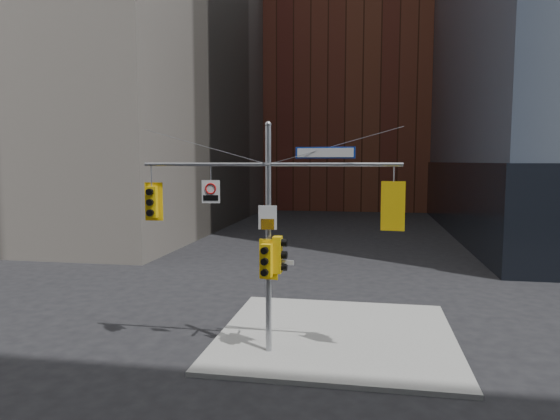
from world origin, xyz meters
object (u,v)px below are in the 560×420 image
(signal_assembly, at_px, (268,216))
(traffic_light_pole_side, at_px, (279,255))
(traffic_light_pole_front, at_px, (267,260))
(street_sign_blade, at_px, (325,153))
(traffic_light_east_arm, at_px, (393,206))
(regulatory_sign_arm, at_px, (211,191))
(traffic_light_west_arm, at_px, (152,202))

(signal_assembly, height_order, traffic_light_pole_side, signal_assembly)
(traffic_light_pole_front, xyz_separation_m, street_sign_blade, (1.72, 0.27, 3.26))
(traffic_light_east_arm, xyz_separation_m, regulatory_sign_arm, (-5.56, -0.02, 0.37))
(street_sign_blade, relative_size, regulatory_sign_arm, 2.51)
(traffic_light_pole_side, relative_size, regulatory_sign_arm, 1.58)
(traffic_light_west_arm, height_order, traffic_light_pole_side, traffic_light_west_arm)
(traffic_light_pole_side, bearing_deg, traffic_light_east_arm, -89.38)
(street_sign_blade, xyz_separation_m, regulatory_sign_arm, (-3.55, -0.02, -1.18))
(traffic_light_west_arm, distance_m, street_sign_blade, 5.74)
(traffic_light_west_arm, xyz_separation_m, traffic_light_east_arm, (7.54, -0.01, -0.00))
(traffic_light_east_arm, relative_size, street_sign_blade, 0.80)
(traffic_light_east_arm, bearing_deg, traffic_light_pole_front, 8.87)
(traffic_light_pole_side, bearing_deg, signal_assembly, 91.85)
(signal_assembly, xyz_separation_m, traffic_light_west_arm, (-3.80, 0.01, 0.38))
(traffic_light_pole_side, distance_m, traffic_light_pole_front, 0.45)
(traffic_light_pole_side, xyz_separation_m, traffic_light_pole_front, (-0.33, -0.27, -0.13))
(regulatory_sign_arm, bearing_deg, street_sign_blade, -4.13)
(street_sign_blade, distance_m, regulatory_sign_arm, 3.74)
(traffic_light_west_arm, distance_m, regulatory_sign_arm, 2.01)
(traffic_light_east_arm, bearing_deg, traffic_light_pole_side, 4.68)
(traffic_light_west_arm, bearing_deg, traffic_light_pole_front, -8.21)
(traffic_light_pole_side, relative_size, traffic_light_pole_front, 0.91)
(traffic_light_west_arm, distance_m, traffic_light_east_arm, 7.54)
(traffic_light_east_arm, height_order, street_sign_blade, street_sign_blade)
(street_sign_blade, bearing_deg, traffic_light_pole_front, -165.31)
(traffic_light_pole_side, relative_size, street_sign_blade, 0.63)
(signal_assembly, bearing_deg, street_sign_blade, 0.11)
(traffic_light_pole_front, relative_size, street_sign_blade, 0.69)
(traffic_light_west_arm, distance_m, traffic_light_pole_side, 4.42)
(traffic_light_pole_front, relative_size, regulatory_sign_arm, 1.74)
(regulatory_sign_arm, bearing_deg, signal_assembly, -3.87)
(traffic_light_pole_front, xyz_separation_m, regulatory_sign_arm, (-1.83, 0.25, 2.08))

